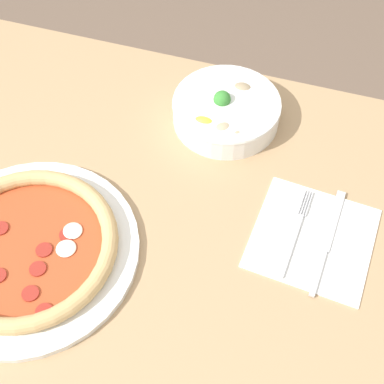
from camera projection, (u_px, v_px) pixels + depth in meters
The scene contains 7 objects.
ground_plane at pixel (120, 366), 1.51m from camera, with size 8.00×8.00×0.00m, color brown.
dining_table at pixel (80, 250), 0.97m from camera, with size 1.36×0.88×0.77m.
pizza at pixel (27, 248), 0.84m from camera, with size 0.35×0.35×0.04m.
bowl at pixel (226, 109), 1.00m from camera, with size 0.20×0.20×0.07m.
napkin at pixel (313, 238), 0.87m from camera, with size 0.20×0.20×0.00m.
fork at pixel (295, 233), 0.87m from camera, with size 0.02×0.18×0.00m.
knife at pixel (326, 245), 0.85m from camera, with size 0.03×0.21×0.01m.
Camera 1 is at (0.34, -0.39, 1.52)m, focal length 50.00 mm.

